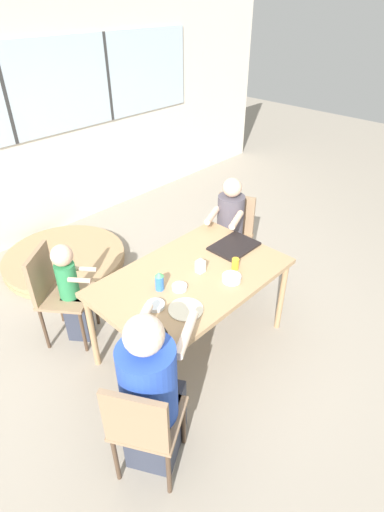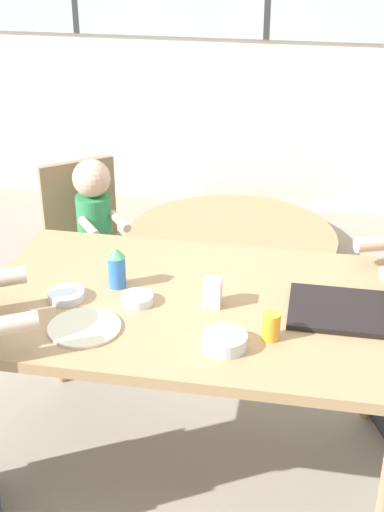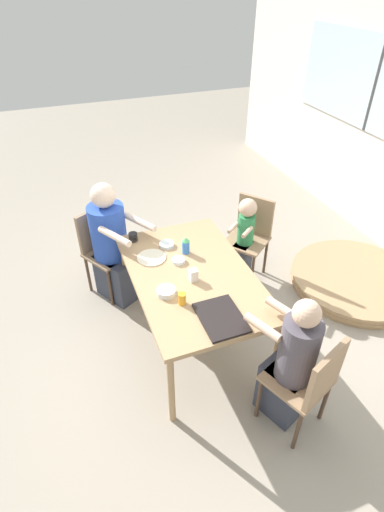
{
  "view_description": "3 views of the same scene",
  "coord_description": "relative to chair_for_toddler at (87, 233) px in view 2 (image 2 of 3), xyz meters",
  "views": [
    {
      "loc": [
        -1.8,
        -1.72,
        2.63
      ],
      "look_at": [
        0.0,
        0.0,
        0.94
      ],
      "focal_mm": 28.0,
      "sensor_mm": 36.0,
      "label": 1
    },
    {
      "loc": [
        0.4,
        -2.16,
        2.08
      ],
      "look_at": [
        0.0,
        0.0,
        0.94
      ],
      "focal_mm": 50.0,
      "sensor_mm": 36.0,
      "label": 2
    },
    {
      "loc": [
        2.34,
        -0.88,
        2.8
      ],
      "look_at": [
        0.0,
        0.0,
        0.94
      ],
      "focal_mm": 28.0,
      "sensor_mm": 36.0,
      "label": 3
    }
  ],
  "objects": [
    {
      "name": "sippy_cup",
      "position": [
        0.42,
        -0.87,
        0.31
      ],
      "size": [
        0.07,
        0.07,
        0.16
      ],
      "color": "blue",
      "rests_on": "dining_table"
    },
    {
      "name": "plate_tortillas",
      "position": [
        0.39,
        -1.17,
        0.23
      ],
      "size": [
        0.25,
        0.25,
        0.01
      ],
      "color": "beige",
      "rests_on": "dining_table"
    },
    {
      "name": "food_tray_dark",
      "position": [
        1.25,
        -0.91,
        0.24
      ],
      "size": [
        0.39,
        0.29,
        0.02
      ],
      "color": "black",
      "rests_on": "dining_table"
    },
    {
      "name": "chair_for_toddler",
      "position": [
        0.0,
        0.0,
        0.0
      ],
      "size": [
        0.56,
        0.56,
        0.89
      ],
      "rotation": [
        0.0,
        0.0,
        -2.49
      ],
      "color": "#937556",
      "rests_on": "ground_plane"
    },
    {
      "name": "dining_table",
      "position": [
        0.71,
        -0.92,
        0.16
      ],
      "size": [
        1.51,
        0.94,
        0.76
      ],
      "color": "tan",
      "rests_on": "ground_plane"
    },
    {
      "name": "folded_table_stack",
      "position": [
        0.61,
        0.98,
        -0.48
      ],
      "size": [
        1.35,
        1.35,
        0.12
      ],
      "color": "tan",
      "rests_on": "ground_plane"
    },
    {
      "name": "juice_glass",
      "position": [
        1.01,
        -1.11,
        0.27
      ],
      "size": [
        0.06,
        0.06,
        0.09
      ],
      "color": "gold",
      "rests_on": "dining_table"
    },
    {
      "name": "milk_carton_small",
      "position": [
        0.79,
        -0.94,
        0.28
      ],
      "size": [
        0.06,
        0.06,
        0.1
      ],
      "color": "silver",
      "rests_on": "dining_table"
    },
    {
      "name": "ground_plane",
      "position": [
        0.71,
        -0.92,
        -0.54
      ],
      "size": [
        16.0,
        16.0,
        0.0
      ],
      "primitive_type": "plane",
      "color": "gray"
    },
    {
      "name": "bowl_white_shallow",
      "position": [
        0.52,
        -0.97,
        0.24
      ],
      "size": [
        0.11,
        0.11,
        0.03
      ],
      "color": "silver",
      "rests_on": "dining_table"
    },
    {
      "name": "person_toddler",
      "position": [
        0.09,
        -0.12,
        -0.05
      ],
      "size": [
        0.32,
        0.34,
        0.97
      ],
      "rotation": [
        0.0,
        0.0,
        -2.49
      ],
      "color": "#333847",
      "rests_on": "ground_plane"
    },
    {
      "name": "bowl_cereal",
      "position": [
        0.26,
        -0.99,
        0.24
      ],
      "size": [
        0.13,
        0.13,
        0.03
      ],
      "color": "silver",
      "rests_on": "dining_table"
    },
    {
      "name": "bowl_fruit",
      "position": [
        0.87,
        -1.19,
        0.25
      ],
      "size": [
        0.15,
        0.15,
        0.05
      ],
      "color": "silver",
      "rests_on": "dining_table"
    },
    {
      "name": "wall_back_with_windows",
      "position": [
        0.71,
        1.78,
        0.88
      ],
      "size": [
        8.4,
        0.08,
        2.8
      ],
      "color": "silver",
      "rests_on": "ground_plane"
    }
  ]
}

